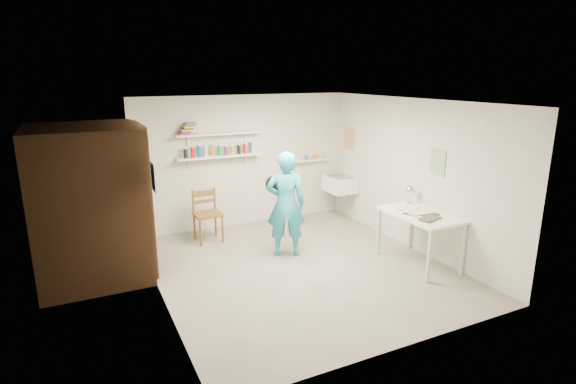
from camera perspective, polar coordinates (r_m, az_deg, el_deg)
name	(u,v)px	position (r m, az deg, el deg)	size (l,w,h in m)	color
floor	(300,268)	(6.71, 1.52, -9.58)	(4.00, 4.50, 0.02)	slate
ceiling	(301,101)	(6.13, 1.67, 11.52)	(4.00, 4.50, 0.02)	silver
wall_back	(244,161)	(8.33, -5.62, 3.93)	(4.00, 0.02, 2.40)	silver
wall_front	(408,240)	(4.52, 15.01, -5.90)	(4.00, 0.02, 2.40)	silver
wall_left	(154,206)	(5.70, -16.65, -1.72)	(0.02, 4.50, 2.40)	silver
wall_right	(412,175)	(7.43, 15.48, 2.14)	(0.02, 4.50, 2.40)	silver
doorway_recess	(144,200)	(6.76, -17.88, -1.03)	(0.02, 0.90, 2.00)	black
corridor_box	(89,203)	(6.69, -23.91, -1.31)	(1.40, 1.50, 2.10)	brown
door_lintel	(139,127)	(6.56, -18.43, 7.84)	(0.06, 1.05, 0.10)	brown
door_jamb_near	(151,209)	(6.28, -17.01, -2.14)	(0.06, 0.10, 2.00)	brown
door_jamb_far	(140,192)	(7.24, -18.31, -0.04)	(0.06, 0.10, 2.00)	brown
shelf_lower	(220,156)	(8.03, -8.68, 4.51)	(1.50, 0.22, 0.03)	white
shelf_upper	(219,134)	(7.97, -8.79, 7.34)	(1.50, 0.22, 0.03)	white
ledge_shelf	(310,160)	(8.82, 2.86, 4.06)	(0.70, 0.14, 0.03)	white
poster_left	(153,177)	(5.66, -16.77, 1.83)	(0.01, 0.28, 0.36)	#334C7F
poster_right_a	(349,139)	(8.77, 7.75, 6.73)	(0.01, 0.34, 0.42)	#995933
poster_right_b	(438,162)	(6.97, 18.47, 3.62)	(0.01, 0.30, 0.38)	#3F724C
belfast_sink	(340,184)	(8.71, 6.62, 1.02)	(0.48, 0.60, 0.30)	white
man	(286,204)	(6.88, -0.29, -1.55)	(0.60, 0.39, 1.64)	#29A2CE
wall_clock	(275,185)	(6.95, -1.67, 0.94)	(0.30, 0.30, 0.04)	beige
wooden_chair	(208,214)	(7.67, -10.15, -2.80)	(0.44, 0.42, 0.94)	brown
work_table	(419,239)	(6.95, 16.28, -5.73)	(0.71, 1.18, 0.79)	white
desk_lamp	(410,190)	(7.23, 15.29, 0.23)	(0.15, 0.15, 0.15)	silver
spray_cans	(219,151)	(8.01, -8.71, 5.21)	(1.34, 0.06, 0.17)	black
book_stack	(188,129)	(7.81, -12.64, 7.85)	(0.30, 0.14, 0.20)	red
ledge_pots	(310,157)	(8.81, 2.86, 4.44)	(0.48, 0.07, 0.09)	silver
papers	(421,213)	(6.82, 16.52, -2.52)	(0.30, 0.22, 0.03)	silver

